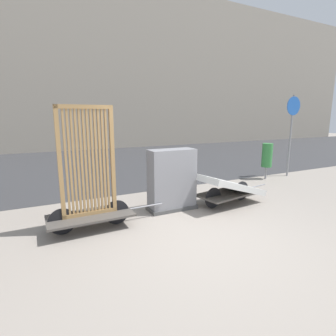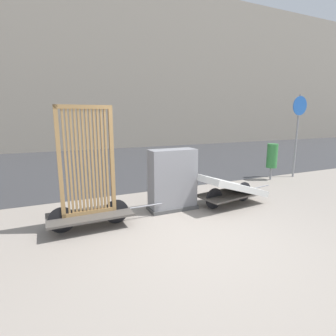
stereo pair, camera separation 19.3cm
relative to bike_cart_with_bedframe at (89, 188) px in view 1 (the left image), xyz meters
name	(u,v)px [view 1 (the left image)]	position (x,y,z in m)	size (l,w,h in m)	color
ground_plane	(202,240)	(1.58, -1.28, -0.79)	(60.00, 60.00, 0.00)	gray
road_strip	(99,163)	(1.58, 6.85, -0.78)	(56.00, 10.10, 0.01)	#38383A
building_facade	(72,68)	(1.58, 13.90, 4.29)	(48.00, 4.00, 10.14)	#9E9384
bike_cart_with_bedframe	(89,188)	(0.00, 0.00, 0.00)	(2.22, 0.77, 2.24)	#4C4742
bike_cart_with_mattress	(228,186)	(3.16, 0.00, -0.36)	(2.35, 1.19, 0.79)	#4C4742
utility_cabinet	(172,182)	(1.81, 0.27, -0.15)	(1.08, 0.49, 1.35)	#4C4C4C
trash_bin	(267,156)	(5.91, 1.45, 0.00)	(0.33, 0.33, 1.18)	gray
sign_post	(292,123)	(6.94, 1.45, 1.02)	(0.61, 0.06, 2.73)	gray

